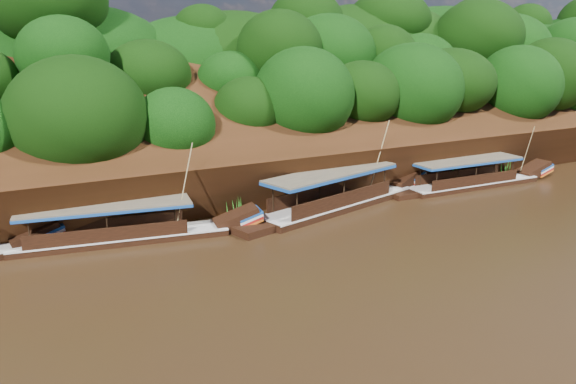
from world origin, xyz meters
TOP-DOWN VIEW (x-y plane):
  - ground at (0.00, 0.00)m, footprint 160.00×160.00m
  - riverbank at (-0.01, 22.73)m, footprint 120.00×30.06m
  - boat_0 at (14.72, 7.68)m, footprint 13.79×2.70m
  - boat_1 at (2.55, 8.13)m, footprint 15.50×6.03m
  - boat_2 at (-11.99, 8.13)m, footprint 14.21×4.10m
  - reeds at (-2.58, 9.52)m, footprint 47.73×2.44m

SIDE VIEW (x-z plane):
  - ground at x=0.00m, z-range 0.00..0.00m
  - boat_2 at x=-11.99m, z-range -2.43..3.43m
  - boat_0 at x=14.72m, z-range -1.99..3.00m
  - boat_1 at x=2.55m, z-range -2.53..3.73m
  - reeds at x=-2.58m, z-range -0.10..1.81m
  - riverbank at x=-0.01m, z-range -7.81..11.59m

